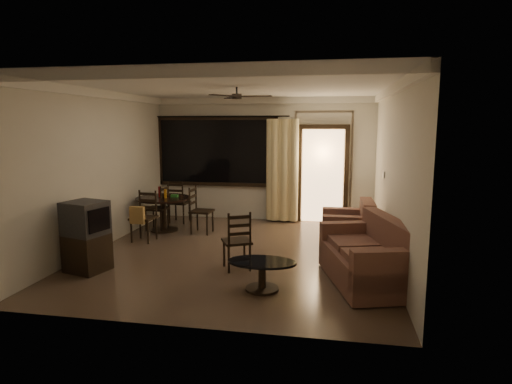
% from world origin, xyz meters
% --- Properties ---
extents(ground, '(5.50, 5.50, 0.00)m').
position_xyz_m(ground, '(0.00, 0.00, 0.00)').
color(ground, '#7F6651').
rests_on(ground, ground).
extents(room_shell, '(5.50, 6.70, 5.50)m').
position_xyz_m(room_shell, '(0.59, 1.77, 1.83)').
color(room_shell, beige).
rests_on(room_shell, ground).
extents(dining_table, '(1.12, 1.12, 0.92)m').
position_xyz_m(dining_table, '(-1.88, 1.32, 0.55)').
color(dining_table, black).
rests_on(dining_table, ground).
extents(dining_chair_west, '(0.45, 0.45, 0.95)m').
position_xyz_m(dining_chair_west, '(-2.04, 1.37, 0.28)').
color(dining_chair_west, black).
rests_on(dining_chair_west, ground).
extents(dining_chair_east, '(0.45, 0.45, 0.95)m').
position_xyz_m(dining_chair_east, '(-1.04, 1.26, 0.28)').
color(dining_chair_east, black).
rests_on(dining_chair_east, ground).
extents(dining_chair_south, '(0.45, 0.50, 0.95)m').
position_xyz_m(dining_chair_south, '(-1.93, 0.46, 0.31)').
color(dining_chair_south, black).
rests_on(dining_chair_south, ground).
extents(dining_chair_north, '(0.45, 0.45, 0.95)m').
position_xyz_m(dining_chair_north, '(-1.83, 2.10, 0.28)').
color(dining_chair_north, black).
rests_on(dining_chair_north, ground).
extents(tv_cabinet, '(0.67, 0.63, 1.07)m').
position_xyz_m(tv_cabinet, '(-2.05, -1.25, 0.54)').
color(tv_cabinet, black).
rests_on(tv_cabinet, ground).
extents(sofa, '(1.32, 1.86, 0.90)m').
position_xyz_m(sofa, '(2.11, -1.03, 0.36)').
color(sofa, '#4D2523').
rests_on(sofa, ground).
extents(armchair, '(0.89, 0.89, 0.88)m').
position_xyz_m(armchair, '(1.91, 0.53, 0.36)').
color(armchair, '#4D2523').
rests_on(armchair, ground).
extents(coffee_table, '(0.92, 0.55, 0.40)m').
position_xyz_m(coffee_table, '(0.68, -1.54, 0.27)').
color(coffee_table, black).
rests_on(coffee_table, ground).
extents(side_chair, '(0.54, 0.54, 0.92)m').
position_xyz_m(side_chair, '(0.16, -0.78, 0.27)').
color(side_chair, black).
rests_on(side_chair, ground).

